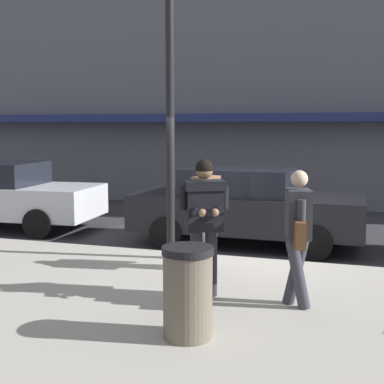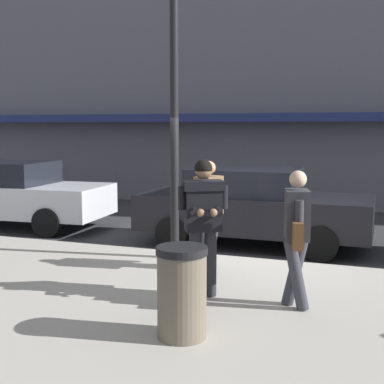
# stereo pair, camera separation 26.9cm
# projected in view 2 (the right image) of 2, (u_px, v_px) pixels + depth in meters

# --- Properties ---
(ground_plane) EXTENTS (80.00, 80.00, 0.00)m
(ground_plane) POSITION_uv_depth(u_px,v_px,m) (248.00, 262.00, 9.33)
(ground_plane) COLOR #333338
(sidewalk) EXTENTS (32.00, 5.30, 0.14)m
(sidewalk) POSITION_uv_depth(u_px,v_px,m) (272.00, 321.00, 6.32)
(sidewalk) COLOR #A8A399
(sidewalk) RESTS_ON ground
(curb_paint_line) EXTENTS (28.00, 0.12, 0.01)m
(curb_paint_line) POSITION_uv_depth(u_px,v_px,m) (307.00, 266.00, 9.03)
(curb_paint_line) COLOR silver
(curb_paint_line) RESTS_ON ground
(storefront_facade) EXTENTS (28.00, 4.70, 11.67)m
(storefront_facade) POSITION_uv_depth(u_px,v_px,m) (351.00, 11.00, 16.19)
(storefront_facade) COLOR slate
(storefront_facade) RESTS_ON ground
(parked_sedan_near) EXTENTS (4.63, 2.19, 1.54)m
(parked_sedan_near) POSITION_uv_depth(u_px,v_px,m) (11.00, 194.00, 12.50)
(parked_sedan_near) COLOR silver
(parked_sedan_near) RESTS_ON ground
(parked_sedan_mid) EXTENTS (4.50, 1.94, 1.54)m
(parked_sedan_mid) POSITION_uv_depth(u_px,v_px,m) (252.00, 206.00, 10.56)
(parked_sedan_mid) COLOR black
(parked_sedan_mid) RESTS_ON ground
(man_texting_on_phone) EXTENTS (0.63, 0.65, 1.81)m
(man_texting_on_phone) POSITION_uv_depth(u_px,v_px,m) (203.00, 213.00, 6.89)
(man_texting_on_phone) COLOR #23232B
(man_texting_on_phone) RESTS_ON sidewalk
(pedestrian_with_bag) EXTENTS (0.40, 0.72, 1.70)m
(pedestrian_with_bag) POSITION_uv_depth(u_px,v_px,m) (297.00, 231.00, 6.47)
(pedestrian_with_bag) COLOR #33333D
(pedestrian_with_bag) RESTS_ON sidewalk
(pedestrian_dark_coat) EXTENTS (0.40, 0.58, 1.70)m
(pedestrian_dark_coat) POSITION_uv_depth(u_px,v_px,m) (209.00, 208.00, 8.24)
(pedestrian_dark_coat) COLOR #33333D
(pedestrian_dark_coat) RESTS_ON sidewalk
(street_lamp_post) EXTENTS (0.36, 0.36, 4.88)m
(street_lamp_post) POSITION_uv_depth(u_px,v_px,m) (174.00, 78.00, 8.71)
(street_lamp_post) COLOR black
(street_lamp_post) RESTS_ON sidewalk
(trash_bin) EXTENTS (0.55, 0.55, 0.98)m
(trash_bin) POSITION_uv_depth(u_px,v_px,m) (182.00, 292.00, 5.61)
(trash_bin) COLOR #665B4C
(trash_bin) RESTS_ON sidewalk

